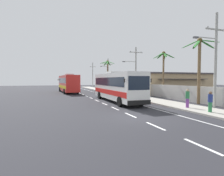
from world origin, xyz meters
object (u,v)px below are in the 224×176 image
Objects in this scene: pedestrian_midwalk at (187,98)px; utility_pole_far at (108,73)px; pedestrian_near_kerb at (210,101)px; roadside_building at (167,83)px; utility_pole_nearest at (215,58)px; utility_pole_distant at (93,75)px; coach_bus_far_lane at (68,83)px; coach_bus_foreground at (116,86)px; utility_pole_mid at (135,69)px; palm_nearest at (108,70)px; palm_fourth at (164,63)px; motorcycle_beside_bus at (106,91)px; pedestrian_far_walk at (128,90)px; palm_third at (199,60)px.

utility_pole_far reaches higher than pedestrian_midwalk.
roadside_building reaches higher than pedestrian_near_kerb.
utility_pole_distant is (-0.14, 48.98, -0.22)m from utility_pole_nearest.
coach_bus_far_lane is 25.08m from utility_pole_distant.
utility_pole_distant reaches higher than coach_bus_far_lane.
utility_pole_mid is (6.48, 7.77, 2.57)m from coach_bus_foreground.
coach_bus_foreground is 1.44× the size of utility_pole_distant.
roadside_building is (8.46, 2.33, -2.50)m from utility_pole_mid.
palm_nearest is 1.06× the size of palm_fourth.
motorcycle_beside_bus is 13.31m from roadside_building.
roadside_building is at bearing -21.90° from coach_bus_far_lane.
pedestrian_midwalk is 0.11× the size of roadside_building.
utility_pole_distant is at bearing 81.09° from coach_bus_foreground.
pedestrian_far_walk is at bearing -95.89° from utility_pole_far.
utility_pole_mid is 5.66m from palm_fourth.
palm_nearest is (4.12, 11.83, 4.60)m from motorcycle_beside_bus.
motorcycle_beside_bus is 0.24× the size of utility_pole_far.
utility_pole_far is (4.91, 14.13, 3.75)m from motorcycle_beside_bus.
utility_pole_distant reaches higher than coach_bus_foreground.
palm_third is 8.01m from palm_fourth.
pedestrian_near_kerb is 2.55m from pedestrian_midwalk.
pedestrian_far_walk is at bearing 56.36° from coach_bus_foreground.
utility_pole_nearest is (10.62, -26.33, 2.70)m from coach_bus_far_lane.
pedestrian_near_kerb is at bearing -74.34° from pedestrian_far_walk.
pedestrian_midwalk is at bearing 158.66° from utility_pole_nearest.
coach_bus_far_lane is at bearing 103.12° from coach_bus_foreground.
coach_bus_far_lane reaches higher than pedestrian_near_kerb.
palm_nearest is 1.03× the size of palm_third.
coach_bus_foreground is 7.52× the size of pedestrian_near_kerb.
palm_nearest is at bearing -91.59° from utility_pole_distant.
pedestrian_near_kerb is at bearing -73.36° from coach_bus_far_lane.
roadside_building is (13.24, 0.14, 1.38)m from motorcycle_beside_bus.
coach_bus_far_lane reaches higher than motorcycle_beside_bus.
roadside_building is at bearing -74.16° from utility_pole_distant.
motorcycle_beside_bus is 6.54m from utility_pole_mid.
pedestrian_near_kerb is 32.34m from palm_nearest.
utility_pole_mid reaches higher than utility_pole_far.
pedestrian_midwalk is 29.82m from palm_nearest.
pedestrian_midwalk is 20.78m from roadside_building.
palm_nearest is 15.17m from roadside_building.
utility_pole_far is (2.38, 34.32, 3.40)m from pedestrian_near_kerb.
utility_pole_nearest is 48.98m from utility_pole_distant.
pedestrian_midwalk is 32.04m from utility_pole_far.
utility_pole_nearest is at bearing -90.02° from utility_pole_mid.
palm_fourth is at bearing -86.37° from utility_pole_distant.
coach_bus_foreground is 1.51× the size of utility_pole_far.
utility_pole_far is (1.73, 16.77, 3.44)m from pedestrian_far_walk.
pedestrian_midwalk is (2.53, -17.64, 0.38)m from motorcycle_beside_bus.
palm_nearest is at bearing -108.82° from utility_pole_far.
palm_nearest is (5.82, 21.80, 3.28)m from coach_bus_foreground.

